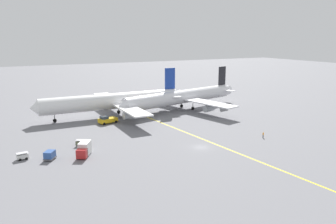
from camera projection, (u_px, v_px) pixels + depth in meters
name	position (u px, v px, depth m)	size (l,w,h in m)	color
ground_plane	(201.00, 147.00, 91.51)	(600.00, 600.00, 0.00)	slate
taxiway_stripe	(195.00, 136.00, 102.07)	(0.50, 120.00, 0.01)	yellow
airliner_at_gate_left	(113.00, 101.00, 126.27)	(57.52, 49.96, 17.09)	white
airliner_being_pushed	(182.00, 97.00, 137.60)	(58.66, 50.14, 16.25)	silver
pushback_tug	(107.00, 120.00, 116.61)	(9.70, 4.39, 3.00)	gold
gse_container_dolly_flat	(50.00, 155.00, 82.19)	(3.59, 3.88, 2.15)	slate
gse_catering_truck_tall	(84.00, 149.00, 84.46)	(4.96, 6.26, 3.50)	red
gse_baggage_cart_trailing	(22.00, 156.00, 82.32)	(2.91, 1.92, 1.71)	silver
gse_baggage_cart_near_cluster	(81.00, 143.00, 92.53)	(3.14, 2.83, 1.71)	#666B4C
ground_crew_wing_walker_right	(263.00, 135.00, 100.13)	(0.46, 0.37, 1.72)	#4C4C51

